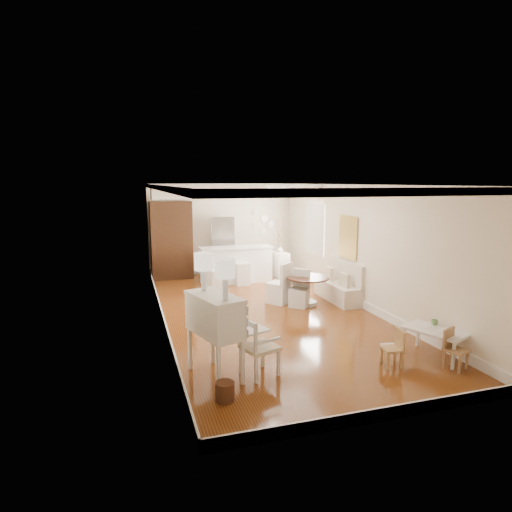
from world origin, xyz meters
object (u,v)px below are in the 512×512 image
kids_table (435,343)px  kids_chair_b (392,346)px  kids_chair_a (392,348)px  kids_chair_c (456,349)px  slip_chair_far (279,283)px  fridge (234,246)px  bar_stool_right (241,267)px  pantry_cabinet (171,240)px  breakfast_counter (236,265)px  gustavian_armchair (260,346)px  wicker_basket (225,391)px  secretary_bureau (215,336)px  bar_stool_left (216,274)px  dining_table (307,291)px  slip_chair_near (299,288)px  sideboard (279,264)px

kids_table → kids_chair_b: bearing=-178.0°
kids_chair_a → kids_chair_c: 0.96m
kids_chair_c → slip_chair_far: bearing=84.6°
slip_chair_far → fridge: size_ratio=0.55×
bar_stool_right → pantry_cabinet: 2.36m
breakfast_counter → bar_stool_right: (0.06, -0.35, -0.01)m
gustavian_armchair → pantry_cabinet: 7.08m
wicker_basket → pantry_cabinet: (0.13, 7.62, 1.02)m
secretary_bureau → wicker_basket: size_ratio=4.89×
kids_chair_c → bar_stool_left: bar_stool_left is taller
kids_chair_c → bar_stool_right: bar_stool_right is taller
kids_chair_b → kids_chair_a: bearing=-25.6°
wicker_basket → dining_table: dining_table is taller
gustavian_armchair → bar_stool_right: bearing=-29.9°
kids_chair_b → slip_chair_near: (-0.17, 3.38, 0.14)m
bar_stool_right → breakfast_counter: bearing=90.9°
kids_chair_b → breakfast_counter: breakfast_counter is taller
wicker_basket → kids_chair_a: bearing=5.9°
slip_chair_far → pantry_cabinet: size_ratio=0.43×
kids_chair_c → slip_chair_far: slip_chair_far is taller
kids_chair_c → pantry_cabinet: (-3.49, 7.72, 0.83)m
kids_chair_b → sideboard: bearing=-174.7°
secretary_bureau → bar_stool_left: 5.08m
breakfast_counter → kids_table: bearing=-73.7°
breakfast_counter → bar_stool_left: (-0.77, -0.83, -0.07)m
gustavian_armchair → kids_chair_b: 2.14m
secretary_bureau → kids_chair_c: bearing=-31.0°
secretary_bureau → slip_chair_far: secretary_bureau is taller
dining_table → pantry_cabinet: size_ratio=0.43×
kids_table → kids_chair_b: size_ratio=1.62×
gustavian_armchair → kids_chair_c: size_ratio=1.41×
dining_table → bar_stool_right: bar_stool_right is taller
slip_chair_near → breakfast_counter: (-0.79, 2.81, 0.09)m
secretary_bureau → breakfast_counter: size_ratio=0.61×
kids_chair_b → sideboard: (0.46, 6.48, 0.09)m
breakfast_counter → bar_stool_left: breakfast_counter is taller
gustavian_armchair → bar_stool_left: 5.12m
secretary_bureau → kids_chair_a: 2.77m
wicker_basket → pantry_cabinet: 7.69m
fridge → kids_chair_a: bearing=-84.4°
secretary_bureau → sideboard: secretary_bureau is taller
gustavian_armchair → slip_chair_near: gustavian_armchair is taller
kids_chair_b → pantry_cabinet: (-2.66, 7.27, 0.86)m
kids_chair_a → kids_chair_b: 0.09m
gustavian_armchair → fridge: fridge is taller
kids_table → fridge: (-1.60, 7.21, 0.66)m
slip_chair_near → bar_stool_right: (-0.73, 2.45, 0.07)m
kids_chair_c → fridge: fridge is taller
wicker_basket → bar_stool_left: bearing=79.5°
secretary_bureau → bar_stool_right: (1.86, 5.45, -0.12)m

